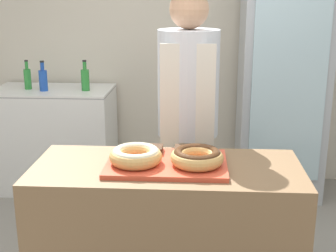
% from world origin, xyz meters
% --- Properties ---
extents(wall_back, '(8.00, 0.06, 2.70)m').
position_xyz_m(wall_back, '(0.00, 2.13, 1.35)').
color(wall_back, beige).
rests_on(wall_back, ground_plane).
extents(display_counter, '(1.36, 0.59, 0.90)m').
position_xyz_m(display_counter, '(0.00, 0.00, 0.45)').
color(display_counter, brown).
rests_on(display_counter, ground_plane).
extents(serving_tray, '(0.60, 0.41, 0.02)m').
position_xyz_m(serving_tray, '(0.00, 0.00, 0.91)').
color(serving_tray, '#D84C33').
rests_on(serving_tray, display_counter).
extents(donut_light_glaze, '(0.26, 0.26, 0.08)m').
position_xyz_m(donut_light_glaze, '(-0.15, -0.04, 0.96)').
color(donut_light_glaze, tan).
rests_on(donut_light_glaze, serving_tray).
extents(donut_chocolate_glaze, '(0.26, 0.26, 0.08)m').
position_xyz_m(donut_chocolate_glaze, '(0.15, -0.04, 0.96)').
color(donut_chocolate_glaze, tan).
rests_on(donut_chocolate_glaze, serving_tray).
extents(brownie_back_left, '(0.10, 0.10, 0.03)m').
position_xyz_m(brownie_back_left, '(-0.08, 0.14, 0.94)').
color(brownie_back_left, '#382111').
rests_on(brownie_back_left, serving_tray).
extents(brownie_back_right, '(0.10, 0.10, 0.03)m').
position_xyz_m(brownie_back_right, '(0.08, 0.14, 0.94)').
color(brownie_back_right, '#382111').
rests_on(brownie_back_right, serving_tray).
extents(baker_person, '(0.38, 0.38, 1.80)m').
position_xyz_m(baker_person, '(0.09, 0.64, 0.96)').
color(baker_person, '#4C4C51').
rests_on(baker_person, ground_plane).
extents(beverage_fridge, '(0.71, 0.59, 1.98)m').
position_xyz_m(beverage_fridge, '(0.87, 1.77, 0.99)').
color(beverage_fridge, '#ADB2B7').
rests_on(beverage_fridge, ground_plane).
extents(chest_freezer, '(1.04, 0.59, 0.92)m').
position_xyz_m(chest_freezer, '(-1.13, 1.77, 0.46)').
color(chest_freezer, white).
rests_on(chest_freezer, ground_plane).
extents(bottle_green, '(0.06, 0.06, 0.26)m').
position_xyz_m(bottle_green, '(-1.33, 1.76, 1.02)').
color(bottle_green, '#2D8C38').
rests_on(bottle_green, chest_freezer).
extents(bottle_green_b, '(0.07, 0.07, 0.26)m').
position_xyz_m(bottle_green_b, '(-0.82, 1.73, 1.02)').
color(bottle_green_b, '#2D8C38').
rests_on(bottle_green_b, chest_freezer).
extents(bottle_blue, '(0.07, 0.07, 0.26)m').
position_xyz_m(bottle_blue, '(-1.17, 1.69, 1.02)').
color(bottle_blue, '#1E4CB2').
rests_on(bottle_blue, chest_freezer).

